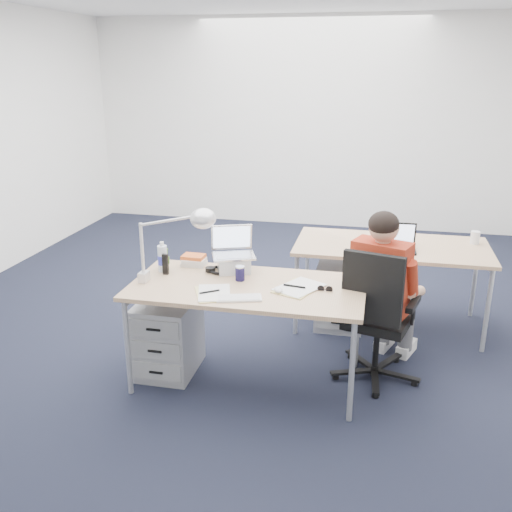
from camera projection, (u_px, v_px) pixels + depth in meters
The scene contains 24 objects.
floor at pixel (251, 328), 4.94m from camera, with size 7.00×7.00×0.00m, color black.
room at pixel (250, 126), 4.39m from camera, with size 6.02×7.02×2.80m.
desk_near at pixel (247, 292), 3.91m from camera, with size 1.60×0.80×0.73m.
desk_far at pixel (391, 250), 4.79m from camera, with size 1.60×0.80×0.73m.
office_chair at pixel (375, 342), 4.06m from camera, with size 0.78×0.78×1.00m.
seated_person at pixel (386, 292), 4.11m from camera, with size 0.55×0.75×1.23m.
drawer_pedestal_near at pixel (168, 336), 4.18m from camera, with size 0.40×0.50×0.55m, color #9FA0A4.
drawer_pedestal_far at pixel (341, 294), 4.95m from camera, with size 0.40×0.50×0.55m, color #9FA0A4.
silver_laptop at pixel (234, 250), 4.12m from camera, with size 0.30×0.24×0.32m, color silver, non-canonical shape.
wireless_keyboard at pixel (239, 298), 3.67m from camera, with size 0.29×0.12×0.01m, color white.
computer_mouse at pixel (278, 290), 3.78m from camera, with size 0.06×0.09×0.03m, color white.
headphones at pixel (221, 269), 4.15m from camera, with size 0.23×0.18×0.04m, color black, non-canonical shape.
can_koozie at pixel (240, 273), 3.97m from camera, with size 0.06×0.06×0.11m, color #17133E.
water_bottle at pixel (162, 257), 4.13m from camera, with size 0.07×0.07×0.23m, color silver.
bear_figurine at pixel (164, 258), 4.21m from camera, with size 0.09×0.06×0.16m, color #2B671B, non-canonical shape.
book_stack at pixel (194, 260), 4.28m from camera, with size 0.18×0.13×0.08m, color silver.
cordless_phone at pixel (165, 264), 4.08m from camera, with size 0.04×0.03×0.15m, color black.
papers_left at pixel (212, 293), 3.75m from camera, with size 0.21×0.30×0.01m, color #DECF80.
papers_right at pixel (298, 288), 3.84m from camera, with size 0.23×0.33×0.01m, color #DECF80.
sunglasses at pixel (325, 289), 3.80m from camera, with size 0.10×0.05×0.02m, color black, non-canonical shape.
desk_lamp at pixel (165, 244), 3.85m from camera, with size 0.50×0.18×0.57m, color silver, non-canonical shape.
dark_laptop at pixel (397, 237), 4.60m from camera, with size 0.31×0.30×0.23m, color black, non-canonical shape.
far_cup at pixel (475, 238), 4.80m from camera, with size 0.07×0.07×0.11m, color white.
far_papers at pixel (370, 240), 4.89m from camera, with size 0.18×0.26×0.01m, color white.
Camera 1 is at (1.01, -4.37, 2.16)m, focal length 40.00 mm.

